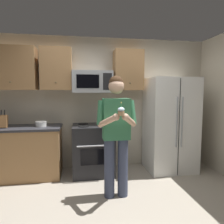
{
  "coord_description": "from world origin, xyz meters",
  "views": [
    {
      "loc": [
        -0.39,
        -2.32,
        1.53
      ],
      "look_at": [
        0.06,
        0.46,
        1.25
      ],
      "focal_mm": 32.07,
      "sensor_mm": 36.0,
      "label": 1
    }
  ],
  "objects": [
    {
      "name": "refrigerator",
      "position": [
        1.35,
        1.32,
        0.9
      ],
      "size": [
        0.9,
        0.75,
        1.8
      ],
      "color": "white",
      "rests_on": "ground"
    },
    {
      "name": "cabinet_row_upper",
      "position": [
        -0.72,
        1.53,
        1.95
      ],
      "size": [
        2.78,
        0.36,
        0.76
      ],
      "color": "#9E7247"
    },
    {
      "name": "counter_left",
      "position": [
        -1.45,
        1.38,
        0.46
      ],
      "size": [
        1.44,
        0.66,
        0.92
      ],
      "color": "#9E7247",
      "rests_on": "ground"
    },
    {
      "name": "ground_plane",
      "position": [
        0.0,
        0.0,
        0.0
      ],
      "size": [
        6.0,
        6.0,
        0.0
      ],
      "primitive_type": "plane",
      "color": "#9E9384"
    },
    {
      "name": "microwave",
      "position": [
        -0.15,
        1.48,
        1.72
      ],
      "size": [
        0.74,
        0.41,
        0.4
      ],
      "color": "#9EA0A5"
    },
    {
      "name": "bowl_large_white",
      "position": [
        -1.07,
        1.37,
        0.97
      ],
      "size": [
        0.2,
        0.2,
        0.09
      ],
      "color": "white",
      "rests_on": "counter_left"
    },
    {
      "name": "wall_back",
      "position": [
        0.0,
        1.75,
        1.3
      ],
      "size": [
        4.4,
        0.1,
        2.6
      ],
      "primitive_type": "cube",
      "color": "#B7AD99",
      "rests_on": "ground"
    },
    {
      "name": "knife_block",
      "position": [
        -1.71,
        1.33,
        1.03
      ],
      "size": [
        0.16,
        0.15,
        0.32
      ],
      "color": "brown",
      "rests_on": "counter_left"
    },
    {
      "name": "oven_range",
      "position": [
        -0.15,
        1.36,
        0.46
      ],
      "size": [
        0.76,
        0.7,
        0.93
      ],
      "color": "black",
      "rests_on": "ground"
    },
    {
      "name": "person",
      "position": [
        0.12,
        0.45,
        1.0
      ],
      "size": [
        0.6,
        0.48,
        1.76
      ],
      "color": "#383F59",
      "rests_on": "ground"
    },
    {
      "name": "cupcake",
      "position": [
        0.12,
        0.12,
        1.29
      ],
      "size": [
        0.09,
        0.09,
        0.17
      ],
      "color": "#A87F56"
    }
  ]
}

